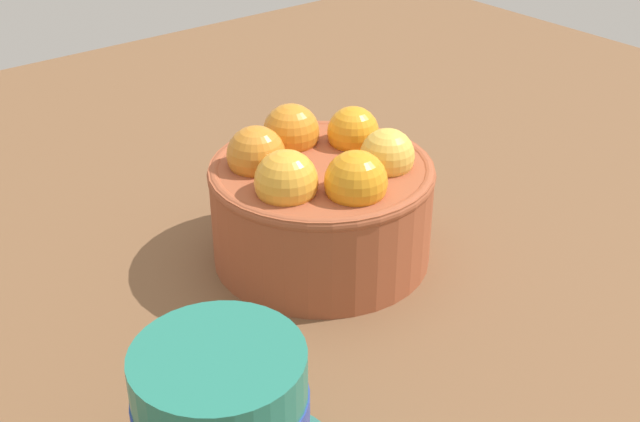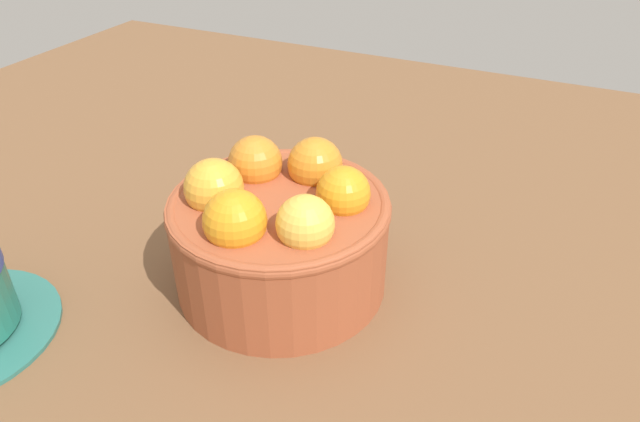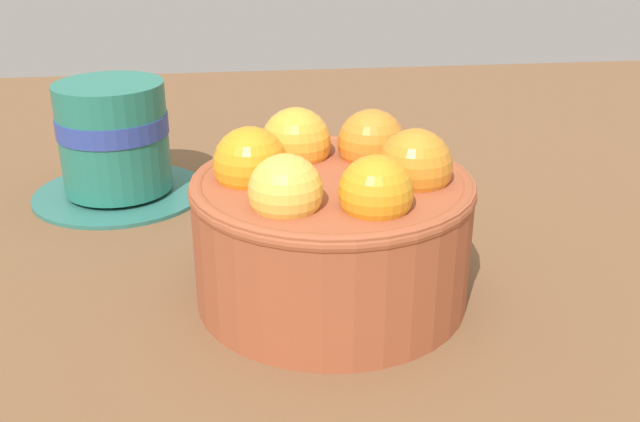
{
  "view_description": "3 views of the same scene",
  "coord_description": "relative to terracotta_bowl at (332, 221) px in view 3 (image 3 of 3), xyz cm",
  "views": [
    {
      "loc": [
        31.93,
        39.84,
        32.8
      ],
      "look_at": [
        0.78,
        0.81,
        4.35
      ],
      "focal_mm": 46.57,
      "sensor_mm": 36.0,
      "label": 1
    },
    {
      "loc": [
        -16.92,
        29.48,
        28.65
      ],
      "look_at": [
        -1.98,
        -2.57,
        5.42
      ],
      "focal_mm": 32.34,
      "sensor_mm": 36.0,
      "label": 2
    },
    {
      "loc": [
        -37.1,
        5.29,
        21.68
      ],
      "look_at": [
        1.58,
        0.48,
        4.71
      ],
      "focal_mm": 41.02,
      "sensor_mm": 36.0,
      "label": 3
    }
  ],
  "objects": [
    {
      "name": "coffee_cup",
      "position": [
        17.37,
        14.27,
        -0.44
      ],
      "size": [
        13.27,
        13.27,
        8.9
      ],
      "color": "#2D6B62",
      "rests_on": "ground_plane"
    },
    {
      "name": "ground_plane",
      "position": [
        -0.05,
        0.0,
        -6.73
      ],
      "size": [
        119.44,
        106.56,
        4.06
      ],
      "primitive_type": "cube",
      "color": "brown"
    },
    {
      "name": "terracotta_bowl",
      "position": [
        0.0,
        0.0,
        0.0
      ],
      "size": [
        15.79,
        15.79,
        10.19
      ],
      "color": "#9E4C2D",
      "rests_on": "ground_plane"
    }
  ]
}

